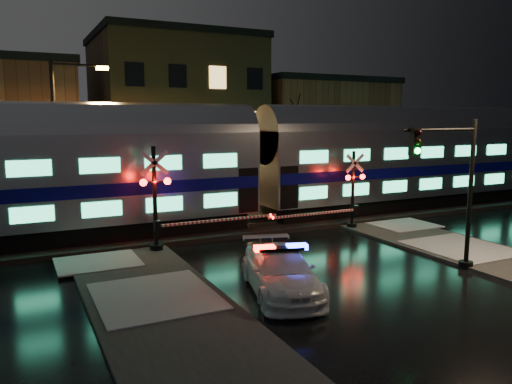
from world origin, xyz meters
TOP-DOWN VIEW (x-y plane):
  - ground at (0.00, 0.00)m, footprint 120.00×120.00m
  - ballast at (0.00, 5.00)m, footprint 90.00×4.20m
  - sidewalk_left at (-6.50, -6.00)m, footprint 4.00×20.00m
  - building_mid at (2.00, 22.50)m, footprint 12.00×11.00m
  - building_right at (15.00, 22.00)m, footprint 12.00×10.00m
  - train at (0.79, 5.00)m, footprint 51.00×3.12m
  - police_car at (-2.76, -4.10)m, footprint 3.15×5.17m
  - crossing_signal_right at (4.53, 2.30)m, footprint 5.49×0.64m
  - crossing_signal_left at (-4.68, 2.31)m, footprint 6.18×0.67m
  - traffic_light at (3.77, -4.88)m, footprint 3.53×0.66m
  - streetlight at (-7.89, 9.00)m, footprint 2.77×0.29m

SIDE VIEW (x-z plane):
  - ground at x=0.00m, z-range 0.00..0.00m
  - sidewalk_left at x=-6.50m, z-range 0.00..0.12m
  - ballast at x=0.00m, z-range 0.00..0.24m
  - police_car at x=-2.76m, z-range -0.07..1.49m
  - crossing_signal_right at x=4.53m, z-range -0.34..3.55m
  - crossing_signal_left at x=-4.68m, z-range -0.37..4.00m
  - traffic_light at x=3.77m, z-range 0.17..5.63m
  - train at x=0.79m, z-range 0.42..6.35m
  - building_right at x=15.00m, z-range 0.00..8.50m
  - streetlight at x=-7.89m, z-range 0.63..8.91m
  - building_mid at x=2.00m, z-range 0.00..11.50m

